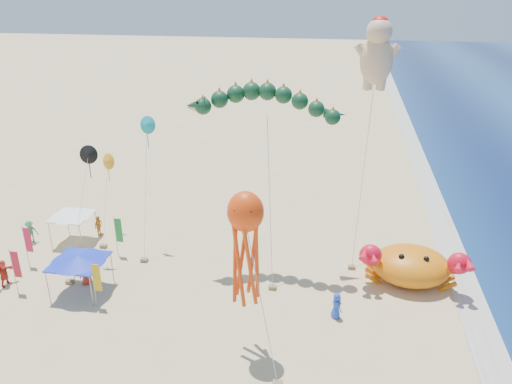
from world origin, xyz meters
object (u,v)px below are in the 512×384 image
crab_inflatable (411,265)px  cherub_kite (377,52)px  octopus_kite (246,240)px  dragon_kite (265,107)px  canopy_white (71,214)px  canopy_blue (78,259)px

crab_inflatable → cherub_kite: cherub_kite is taller
crab_inflatable → octopus_kite: bearing=-139.8°
dragon_kite → cherub_kite: size_ratio=0.75×
cherub_kite → canopy_white: (-22.12, -5.16, -11.93)m
crab_inflatable → dragon_kite: (-10.19, 0.99, 10.10)m
dragon_kite → cherub_kite: (7.05, 5.49, 2.92)m
canopy_blue → dragon_kite: bearing=27.7°
dragon_kite → octopus_kite: size_ratio=1.34×
dragon_kite → canopy_blue: (-11.17, -5.86, -9.01)m
octopus_kite → canopy_white: (-15.60, 9.48, -4.25)m
canopy_blue → canopy_white: bearing=122.3°
octopus_kite → canopy_blue: (-11.69, 3.29, -4.25)m
dragon_kite → canopy_blue: 15.50m
crab_inflatable → canopy_blue: (-21.35, -4.87, 1.09)m
canopy_blue → cherub_kite: bearing=31.9°
cherub_kite → canopy_blue: (-18.22, -11.35, -11.93)m
cherub_kite → canopy_blue: cherub_kite is taller
dragon_kite → canopy_white: (-15.08, 0.33, -9.01)m
dragon_kite → canopy_white: dragon_kite is taller
canopy_white → octopus_kite: bearing=-31.3°
crab_inflatable → octopus_kite: octopus_kite is taller
canopy_blue → canopy_white: 7.32m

